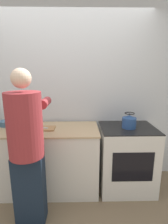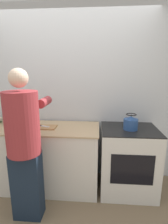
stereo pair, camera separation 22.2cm
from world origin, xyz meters
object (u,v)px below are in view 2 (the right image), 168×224
(person, at_px, (24,143))
(knife, at_px, (43,126))
(cutting_board, at_px, (42,127))
(kettle, at_px, (131,123))
(oven, at_px, (128,160))
(bowl_prep, at_px, (12,121))
(canister_jar, at_px, (18,122))

(person, xyz_separation_m, knife, (0.02, 0.56, 0.01))
(cutting_board, bearing_deg, kettle, -0.42)
(cutting_board, bearing_deg, knife, 69.43)
(oven, distance_m, person, 1.41)
(cutting_board, distance_m, bowl_prep, 0.53)
(person, xyz_separation_m, canister_jar, (-0.33, 0.58, 0.06))
(person, bearing_deg, cutting_board, 88.04)
(oven, bearing_deg, kettle, -84.88)
(oven, height_order, kettle, kettle)
(person, relative_size, knife, 8.47)
(cutting_board, distance_m, kettle, 1.19)
(oven, relative_size, canister_jar, 6.69)
(bowl_prep, bearing_deg, canister_jar, -39.09)
(cutting_board, xyz_separation_m, canister_jar, (-0.35, 0.03, 0.06))
(canister_jar, bearing_deg, person, -60.01)
(person, height_order, knife, person)
(person, xyz_separation_m, cutting_board, (0.02, 0.54, -0.00))
(kettle, relative_size, canister_jar, 1.52)
(cutting_board, xyz_separation_m, knife, (0.00, 0.01, 0.01))
(knife, xyz_separation_m, bowl_prep, (-0.51, 0.15, 0.02))
(knife, height_order, bowl_prep, bowl_prep)
(knife, distance_m, bowl_prep, 0.54)
(oven, xyz_separation_m, cutting_board, (-1.19, -0.02, 0.45))
(oven, distance_m, kettle, 0.54)
(kettle, relative_size, bowl_prep, 1.08)
(oven, distance_m, cutting_board, 1.27)
(canister_jar, bearing_deg, cutting_board, -5.48)
(kettle, xyz_separation_m, canister_jar, (-1.54, 0.04, -0.03))
(person, bearing_deg, knife, 87.58)
(person, xyz_separation_m, kettle, (1.21, 0.53, 0.09))
(person, distance_m, bowl_prep, 0.86)
(canister_jar, bearing_deg, kettle, -1.58)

